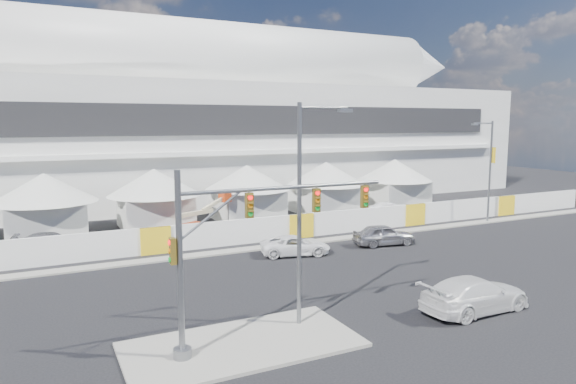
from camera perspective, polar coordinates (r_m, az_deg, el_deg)
name	(u,v)px	position (r m, az deg, el deg)	size (l,w,h in m)	color
ground	(327,303)	(28.05, 4.37, -12.18)	(160.00, 160.00, 0.00)	black
median_island	(242,345)	(23.08, -5.10, -16.53)	(10.00, 5.00, 0.15)	gray
far_curb	(445,226)	(49.48, 17.08, -3.66)	(80.00, 1.20, 0.12)	gray
stadium	(223,123)	(67.90, -7.21, 7.60)	(80.00, 24.80, 21.98)	silver
tent_row	(203,191)	(49.13, -9.46, 0.15)	(53.40, 8.40, 5.40)	silver
hoarding_fence	(301,226)	(42.83, 1.42, -3.77)	(70.00, 0.25, 2.00)	white
scaffold_tower	(467,146)	(83.63, 19.22, 4.88)	(4.40, 4.40, 12.00)	#595B60
sedan_silver	(384,235)	(40.96, 10.60, -4.69)	(4.84, 1.95, 1.65)	#99999D
pickup_curb	(295,245)	(37.38, 0.82, -5.95)	(5.05, 2.33, 1.40)	white
pickup_near	(475,294)	(28.18, 20.06, -10.64)	(6.13, 2.49, 1.78)	silver
lot_car_a	(391,209)	(53.60, 11.35, -1.91)	(4.27, 1.49, 1.41)	white
lot_car_c	(51,243)	(41.84, -24.79, -5.13)	(5.12, 2.08, 1.49)	#A7A7AB
traffic_mast	(228,250)	(21.24, -6.66, -6.47)	(9.78, 0.74, 7.60)	slate
streetlight_median	(305,199)	(23.57, 1.85, -0.77)	(2.85, 0.29, 10.30)	slate
streetlight_curb	(489,164)	(52.36, 21.40, 2.90)	(2.87, 0.65, 9.68)	gray
boom_lift	(194,226)	(44.02, -10.45, -3.70)	(6.96, 2.79, 3.40)	#BF3912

